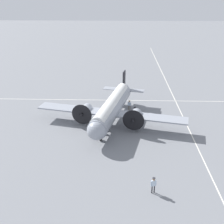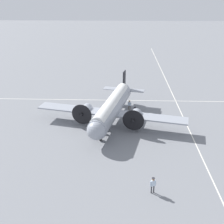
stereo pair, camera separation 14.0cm
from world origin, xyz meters
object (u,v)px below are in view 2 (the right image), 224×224
at_px(suitcase_near_door, 135,109).
at_px(airliner_main, 111,108).
at_px(passenger_boarding, 129,104).
at_px(crew_foreground, 153,183).

bearing_deg(suitcase_near_door, airliner_main, -127.00).
distance_m(passenger_boarding, suitcase_near_door, 1.29).
xyz_separation_m(passenger_boarding, suitcase_near_door, (1.00, -0.29, -0.76)).
distance_m(crew_foreground, suitcase_near_door, 21.40).
relative_size(crew_foreground, passenger_boarding, 1.10).
bearing_deg(airliner_main, suitcase_near_door, 156.09).
distance_m(airliner_main, suitcase_near_door, 6.95).
bearing_deg(passenger_boarding, airliner_main, 64.72).
bearing_deg(airliner_main, crew_foreground, 30.02).
height_order(airliner_main, crew_foreground, airliner_main).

